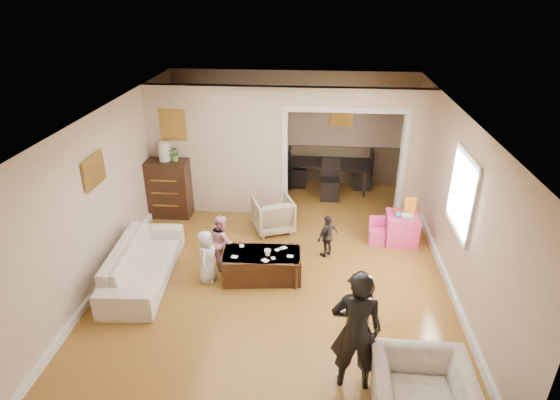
# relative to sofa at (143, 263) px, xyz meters

# --- Properties ---
(floor) EXTENTS (7.00, 7.00, 0.00)m
(floor) POSITION_rel_sofa_xyz_m (2.10, 0.75, -0.31)
(floor) COLOR #AD782C
(floor) RESTS_ON ground
(partition_left) EXTENTS (2.75, 0.18, 2.60)m
(partition_left) POSITION_rel_sofa_xyz_m (0.73, 2.55, 0.99)
(partition_left) COLOR #CBB194
(partition_left) RESTS_ON ground
(partition_right) EXTENTS (0.55, 0.18, 2.60)m
(partition_right) POSITION_rel_sofa_xyz_m (4.58, 2.55, 0.99)
(partition_right) COLOR #CBB194
(partition_right) RESTS_ON ground
(partition_header) EXTENTS (2.22, 0.18, 0.35)m
(partition_header) POSITION_rel_sofa_xyz_m (3.20, 2.55, 2.11)
(partition_header) COLOR #CBB194
(partition_header) RESTS_ON partition_right
(window_pane) EXTENTS (0.03, 0.95, 1.10)m
(window_pane) POSITION_rel_sofa_xyz_m (4.83, 0.35, 1.24)
(window_pane) COLOR white
(window_pane) RESTS_ON ground
(framed_art_partition) EXTENTS (0.45, 0.03, 0.55)m
(framed_art_partition) POSITION_rel_sofa_xyz_m (-0.10, 2.45, 1.54)
(framed_art_partition) COLOR brown
(framed_art_partition) RESTS_ON partition_left
(framed_art_sofa_wall) EXTENTS (0.03, 0.55, 0.40)m
(framed_art_sofa_wall) POSITION_rel_sofa_xyz_m (-0.61, 0.15, 1.49)
(framed_art_sofa_wall) COLOR brown
(framed_art_alcove) EXTENTS (0.45, 0.03, 0.55)m
(framed_art_alcove) POSITION_rel_sofa_xyz_m (3.20, 4.19, 1.39)
(framed_art_alcove) COLOR brown
(sofa) EXTENTS (0.98, 2.20, 0.63)m
(sofa) POSITION_rel_sofa_xyz_m (0.00, 0.00, 0.00)
(sofa) COLOR beige
(sofa) RESTS_ON ground
(armchair_back) EXTENTS (0.92, 0.93, 0.66)m
(armchair_back) POSITION_rel_sofa_xyz_m (1.89, 1.80, 0.02)
(armchair_back) COLOR tan
(armchair_back) RESTS_ON ground
(armchair_front) EXTENTS (1.05, 0.92, 0.68)m
(armchair_front) POSITION_rel_sofa_xyz_m (3.90, -2.24, 0.03)
(armchair_front) COLOR beige
(armchair_front) RESTS_ON ground
(dresser) EXTENTS (0.86, 0.49, 1.19)m
(dresser) POSITION_rel_sofa_xyz_m (-0.26, 2.26, 0.28)
(dresser) COLOR black
(dresser) RESTS_ON ground
(table_lamp) EXTENTS (0.22, 0.22, 0.36)m
(table_lamp) POSITION_rel_sofa_xyz_m (-0.26, 2.26, 1.05)
(table_lamp) COLOR beige
(table_lamp) RESTS_ON dresser
(potted_plant) EXTENTS (0.28, 0.24, 0.31)m
(potted_plant) POSITION_rel_sofa_xyz_m (-0.06, 2.26, 1.03)
(potted_plant) COLOR #497B36
(potted_plant) RESTS_ON dresser
(coffee_table) EXTENTS (1.29, 0.75, 0.46)m
(coffee_table) POSITION_rel_sofa_xyz_m (1.87, 0.21, -0.08)
(coffee_table) COLOR #362111
(coffee_table) RESTS_ON ground
(coffee_cup) EXTENTS (0.12, 0.12, 0.10)m
(coffee_cup) POSITION_rel_sofa_xyz_m (1.97, 0.16, 0.19)
(coffee_cup) COLOR white
(coffee_cup) RESTS_ON coffee_table
(play_table) EXTENTS (0.59, 0.59, 0.55)m
(play_table) POSITION_rel_sofa_xyz_m (4.28, 1.56, -0.04)
(play_table) COLOR #F54084
(play_table) RESTS_ON ground
(cereal_box) EXTENTS (0.20, 0.08, 0.30)m
(cereal_box) POSITION_rel_sofa_xyz_m (4.40, 1.66, 0.38)
(cereal_box) COLOR yellow
(cereal_box) RESTS_ON play_table
(cyan_cup) EXTENTS (0.08, 0.08, 0.08)m
(cyan_cup) POSITION_rel_sofa_xyz_m (4.18, 1.51, 0.27)
(cyan_cup) COLOR #2AD5C7
(cyan_cup) RESTS_ON play_table
(toy_block) EXTENTS (0.09, 0.08, 0.05)m
(toy_block) POSITION_rel_sofa_xyz_m (4.16, 1.68, 0.26)
(toy_block) COLOR red
(toy_block) RESTS_ON play_table
(play_bowl) EXTENTS (0.24, 0.24, 0.06)m
(play_bowl) POSITION_rel_sofa_xyz_m (4.33, 1.44, 0.26)
(play_bowl) COLOR beige
(play_bowl) RESTS_ON play_table
(dining_table) EXTENTS (2.00, 1.32, 0.65)m
(dining_table) POSITION_rel_sofa_xyz_m (3.00, 3.95, 0.01)
(dining_table) COLOR black
(dining_table) RESTS_ON ground
(adult_person) EXTENTS (0.59, 0.40, 1.60)m
(adult_person) POSITION_rel_sofa_xyz_m (3.20, -1.85, 0.49)
(adult_person) COLOR black
(adult_person) RESTS_ON ground
(child_kneel_a) EXTENTS (0.31, 0.45, 0.89)m
(child_kneel_a) POSITION_rel_sofa_xyz_m (1.02, 0.06, 0.13)
(child_kneel_a) COLOR silver
(child_kneel_a) RESTS_ON ground
(child_kneel_b) EXTENTS (0.52, 0.57, 0.94)m
(child_kneel_b) POSITION_rel_sofa_xyz_m (1.17, 0.51, 0.15)
(child_kneel_b) COLOR pink
(child_kneel_b) RESTS_ON ground
(child_toddler) EXTENTS (0.45, 0.46, 0.78)m
(child_toddler) POSITION_rel_sofa_xyz_m (2.92, 0.96, 0.08)
(child_toddler) COLOR black
(child_toddler) RESTS_ON ground
(craft_papers) EXTENTS (0.98, 0.52, 0.00)m
(craft_papers) POSITION_rel_sofa_xyz_m (1.94, 0.19, 0.15)
(craft_papers) COLOR white
(craft_papers) RESTS_ON coffee_table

